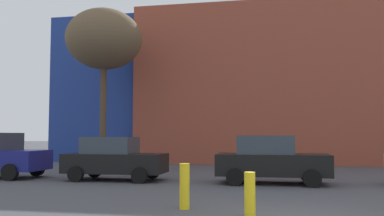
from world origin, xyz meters
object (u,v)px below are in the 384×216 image
bare_tree_0 (104,40)px  parked_car_1 (114,159)px  bollard_yellow_0 (250,194)px  parked_car_2 (271,160)px  bollard_yellow_2 (185,186)px

bare_tree_0 → parked_car_1: bearing=-62.9°
bollard_yellow_0 → parked_car_2: bearing=85.7°
bollard_yellow_2 → parked_car_1: bearing=125.6°
bollard_yellow_0 → bollard_yellow_2: bollard_yellow_2 is taller
parked_car_2 → bollard_yellow_0: size_ratio=4.19×
bollard_yellow_2 → bollard_yellow_0: bearing=-22.7°
parked_car_1 → bollard_yellow_2: parked_car_1 is taller
parked_car_1 → bollard_yellow_2: 6.89m
parked_car_2 → bollard_yellow_2: parked_car_2 is taller
parked_car_2 → bare_tree_0: size_ratio=0.46×
parked_car_2 → bollard_yellow_2: 5.98m
bare_tree_0 → bollard_yellow_0: 16.14m
parked_car_1 → bare_tree_0: 8.96m
parked_car_2 → bollard_yellow_0: parked_car_2 is taller
parked_car_1 → parked_car_2: 6.07m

